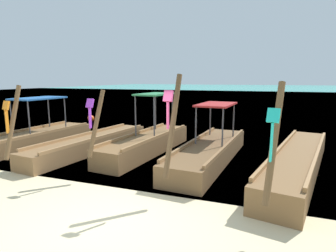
{
  "coord_description": "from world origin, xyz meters",
  "views": [
    {
      "loc": [
        2.87,
        -4.31,
        2.74
      ],
      "look_at": [
        0.0,
        3.6,
        1.31
      ],
      "focal_mm": 30.03,
      "sensor_mm": 36.0,
      "label": 1
    }
  ],
  "objects_px": {
    "longtail_boat_orange_ribbon": "(91,144)",
    "longtail_boat_violet_ribbon": "(147,143)",
    "longtail_boat_pink_ribbon": "(210,151)",
    "mooring_buoy_near": "(91,118)",
    "longtail_boat_yellow_ribbon": "(26,140)",
    "longtail_boat_turquoise_ribbon": "(297,162)"
  },
  "relations": [
    {
      "from": "longtail_boat_orange_ribbon",
      "to": "longtail_boat_turquoise_ribbon",
      "type": "height_order",
      "value": "longtail_boat_turquoise_ribbon"
    },
    {
      "from": "longtail_boat_yellow_ribbon",
      "to": "longtail_boat_violet_ribbon",
      "type": "bearing_deg",
      "value": 11.88
    },
    {
      "from": "longtail_boat_yellow_ribbon",
      "to": "longtail_boat_orange_ribbon",
      "type": "relative_size",
      "value": 1.07
    },
    {
      "from": "mooring_buoy_near",
      "to": "longtail_boat_yellow_ribbon",
      "type": "bearing_deg",
      "value": -75.69
    },
    {
      "from": "longtail_boat_turquoise_ribbon",
      "to": "mooring_buoy_near",
      "type": "xyz_separation_m",
      "value": [
        -11.55,
        6.27,
        -0.11
      ]
    },
    {
      "from": "longtail_boat_turquoise_ribbon",
      "to": "longtail_boat_orange_ribbon",
      "type": "bearing_deg",
      "value": 179.89
    },
    {
      "from": "mooring_buoy_near",
      "to": "longtail_boat_pink_ribbon",
      "type": "bearing_deg",
      "value": -34.02
    },
    {
      "from": "longtail_boat_violet_ribbon",
      "to": "longtail_boat_turquoise_ribbon",
      "type": "height_order",
      "value": "longtail_boat_turquoise_ribbon"
    },
    {
      "from": "longtail_boat_orange_ribbon",
      "to": "mooring_buoy_near",
      "type": "bearing_deg",
      "value": 125.29
    },
    {
      "from": "longtail_boat_yellow_ribbon",
      "to": "longtail_boat_violet_ribbon",
      "type": "height_order",
      "value": "longtail_boat_violet_ribbon"
    },
    {
      "from": "longtail_boat_yellow_ribbon",
      "to": "longtail_boat_violet_ribbon",
      "type": "distance_m",
      "value": 4.88
    },
    {
      "from": "longtail_boat_orange_ribbon",
      "to": "longtail_boat_violet_ribbon",
      "type": "bearing_deg",
      "value": 14.08
    },
    {
      "from": "longtail_boat_turquoise_ribbon",
      "to": "mooring_buoy_near",
      "type": "relative_size",
      "value": 17.8
    },
    {
      "from": "longtail_boat_yellow_ribbon",
      "to": "longtail_boat_turquoise_ribbon",
      "type": "distance_m",
      "value": 9.84
    },
    {
      "from": "longtail_boat_violet_ribbon",
      "to": "longtail_boat_pink_ribbon",
      "type": "distance_m",
      "value": 2.42
    },
    {
      "from": "mooring_buoy_near",
      "to": "longtail_boat_violet_ribbon",
      "type": "bearing_deg",
      "value": -41.42
    },
    {
      "from": "longtail_boat_orange_ribbon",
      "to": "mooring_buoy_near",
      "type": "height_order",
      "value": "longtail_boat_orange_ribbon"
    },
    {
      "from": "longtail_boat_orange_ribbon",
      "to": "longtail_boat_violet_ribbon",
      "type": "distance_m",
      "value": 2.14
    },
    {
      "from": "longtail_boat_violet_ribbon",
      "to": "mooring_buoy_near",
      "type": "distance_m",
      "value": 8.67
    },
    {
      "from": "longtail_boat_orange_ribbon",
      "to": "longtail_boat_pink_ribbon",
      "type": "distance_m",
      "value": 4.48
    },
    {
      "from": "longtail_boat_yellow_ribbon",
      "to": "longtail_boat_turquoise_ribbon",
      "type": "relative_size",
      "value": 0.9
    },
    {
      "from": "longtail_boat_orange_ribbon",
      "to": "longtail_boat_yellow_ribbon",
      "type": "bearing_deg",
      "value": -169.83
    }
  ]
}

